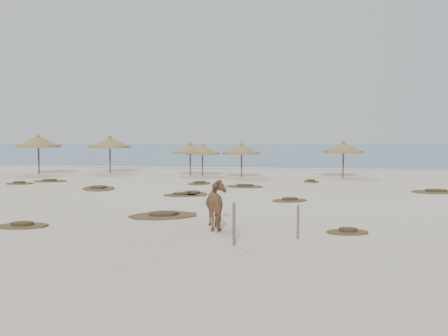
{
  "coord_description": "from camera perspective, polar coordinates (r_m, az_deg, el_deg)",
  "views": [
    {
      "loc": [
        5.51,
        -19.0,
        3.18
      ],
      "look_at": [
        2.16,
        5.0,
        1.48
      ],
      "focal_mm": 40.0,
      "sensor_mm": 36.0,
      "label": 1
    }
  ],
  "objects": [
    {
      "name": "scrub_1",
      "position": [
        29.38,
        -14.12,
        -2.23
      ],
      "size": [
        2.8,
        3.3,
        0.16
      ],
      "rotation": [
        0.0,
        0.0,
        1.99
      ],
      "color": "brown",
      "rests_on": "ground"
    },
    {
      "name": "scrub_9",
      "position": [
        19.29,
        -6.92,
        -5.36
      ],
      "size": [
        3.19,
        2.74,
        0.16
      ],
      "rotation": [
        0.0,
        0.0,
        0.45
      ],
      "color": "brown",
      "rests_on": "ground"
    },
    {
      "name": "scrub_7",
      "position": [
        29.51,
        2.38,
        -2.09
      ],
      "size": [
        2.25,
        1.51,
        0.16
      ],
      "rotation": [
        0.0,
        0.0,
        3.1
      ],
      "color": "brown",
      "rests_on": "ground"
    },
    {
      "name": "ground",
      "position": [
        20.04,
        -8.14,
        -5.17
      ],
      "size": [
        160.0,
        160.0,
        0.0
      ],
      "primitive_type": "plane",
      "color": "beige",
      "rests_on": "ground"
    },
    {
      "name": "scrub_4",
      "position": [
        23.61,
        7.52,
        -3.65
      ],
      "size": [
        2.06,
        1.81,
        0.16
      ],
      "rotation": [
        0.0,
        0.0,
        0.49
      ],
      "color": "brown",
      "rests_on": "ground"
    },
    {
      "name": "scrub_10",
      "position": [
        33.02,
        9.92,
        -1.49
      ],
      "size": [
        1.34,
        1.69,
        0.16
      ],
      "rotation": [
        0.0,
        0.0,
        1.85
      ],
      "color": "brown",
      "rests_on": "ground"
    },
    {
      "name": "scrub_6",
      "position": [
        34.7,
        -19.25,
        -1.4
      ],
      "size": [
        2.42,
        1.84,
        0.16
      ],
      "rotation": [
        0.0,
        0.0,
        0.22
      ],
      "color": "brown",
      "rests_on": "ground"
    },
    {
      "name": "horse",
      "position": [
        16.7,
        -0.58,
        -4.22
      ],
      "size": [
        1.4,
        2.05,
        1.58
      ],
      "primitive_type": "imported",
      "rotation": [
        0.0,
        0.0,
        3.46
      ],
      "color": "#956A43",
      "rests_on": "ground"
    },
    {
      "name": "fence_post_near",
      "position": [
        14.16,
        1.14,
        -6.45
      ],
      "size": [
        0.12,
        0.12,
        1.22
      ],
      "primitive_type": "cylinder",
      "rotation": [
        0.0,
        0.0,
        0.41
      ],
      "color": "brown",
      "rests_on": "ground"
    },
    {
      "name": "scrub_5",
      "position": [
        29.12,
        23.06,
        -2.49
      ],
      "size": [
        2.9,
        2.17,
        0.16
      ],
      "rotation": [
        0.0,
        0.0,
        0.19
      ],
      "color": "brown",
      "rests_on": "ground"
    },
    {
      "name": "palapa_1",
      "position": [
        40.72,
        -12.92,
        2.8
      ],
      "size": [
        3.79,
        3.79,
        3.09
      ],
      "rotation": [
        0.0,
        0.0,
        0.16
      ],
      "color": "brown",
      "rests_on": "ground"
    },
    {
      "name": "scrub_3",
      "position": [
        26.03,
        -3.54,
        -2.91
      ],
      "size": [
        2.2,
        2.56,
        0.16
      ],
      "rotation": [
        0.0,
        0.0,
        2.01
      ],
      "color": "brown",
      "rests_on": "ground"
    },
    {
      "name": "scrub_13",
      "position": [
        31.3,
        -2.81,
        -1.74
      ],
      "size": [
        1.83,
        2.24,
        0.16
      ],
      "rotation": [
        0.0,
        0.0,
        1.23
      ],
      "color": "brown",
      "rests_on": "ground"
    },
    {
      "name": "palapa_5",
      "position": [
        36.81,
        13.49,
        2.23
      ],
      "size": [
        3.78,
        3.78,
        2.73
      ],
      "rotation": [
        0.0,
        0.0,
        0.38
      ],
      "color": "brown",
      "rests_on": "ground"
    },
    {
      "name": "fence_post_far",
      "position": [
        15.22,
        8.46,
        -6.15
      ],
      "size": [
        0.09,
        0.09,
        1.02
      ],
      "primitive_type": "cylinder",
      "rotation": [
        0.0,
        0.0,
        -0.31
      ],
      "color": "brown",
      "rests_on": "ground"
    },
    {
      "name": "scrub_8",
      "position": [
        33.77,
        -22.31,
        -1.62
      ],
      "size": [
        1.89,
        1.42,
        0.16
      ],
      "rotation": [
        0.0,
        0.0,
        0.19
      ],
      "color": "brown",
      "rests_on": "ground"
    },
    {
      "name": "ocean",
      "position": [
        94.22,
        4.6,
        2.06
      ],
      "size": [
        200.0,
        100.0,
        0.01
      ],
      "primitive_type": "cube",
      "color": "#29537D",
      "rests_on": "ground"
    },
    {
      "name": "palapa_0",
      "position": [
        41.22,
        -20.46,
        2.77
      ],
      "size": [
        4.44,
        4.44,
        3.19
      ],
      "rotation": [
        0.0,
        0.0,
        0.39
      ],
      "color": "brown",
      "rests_on": "ground"
    },
    {
      "name": "scrub_11",
      "position": [
        18.39,
        -22.03,
        -6.09
      ],
      "size": [
        1.9,
        1.4,
        0.16
      ],
      "rotation": [
        0.0,
        0.0,
        0.16
      ],
      "color": "brown",
      "rests_on": "ground"
    },
    {
      "name": "palapa_2",
      "position": [
        37.61,
        -3.89,
        2.17
      ],
      "size": [
        3.56,
        3.56,
        2.56
      ],
      "rotation": [
        0.0,
        0.0,
        0.38
      ],
      "color": "brown",
      "rests_on": "ground"
    },
    {
      "name": "scrub_2",
      "position": [
        25.49,
        -4.99,
        -3.06
      ],
      "size": [
        1.89,
        1.37,
        0.16
      ],
      "rotation": [
        0.0,
        0.0,
        0.14
      ],
      "color": "brown",
      "rests_on": "ground"
    },
    {
      "name": "scrub_12",
      "position": [
        16.49,
        13.95,
        -7.05
      ],
      "size": [
        1.51,
        1.14,
        0.16
      ],
      "rotation": [
        0.0,
        0.0,
        0.2
      ],
      "color": "brown",
      "rests_on": "ground"
    },
    {
      "name": "foam_line",
      "position": [
        45.45,
        0.97,
        -0.01
      ],
      "size": [
        70.0,
        0.6,
        0.01
      ],
      "primitive_type": "cube",
      "color": "white",
      "rests_on": "ground"
    },
    {
      "name": "palapa_3",
      "position": [
        37.41,
        -2.48,
        2.02
      ],
      "size": [
        2.71,
        2.71,
        2.44
      ],
      "rotation": [
        0.0,
        0.0,
        0.04
      ],
      "color": "brown",
      "rests_on": "ground"
    },
    {
      "name": "palapa_4",
      "position": [
        35.78,
        2.02,
        2.09
      ],
      "size": [
        2.91,
        2.91,
        2.56
      ],
      "rotation": [
        0.0,
        0.0,
        0.06
      ],
      "color": "brown",
      "rests_on": "ground"
    }
  ]
}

